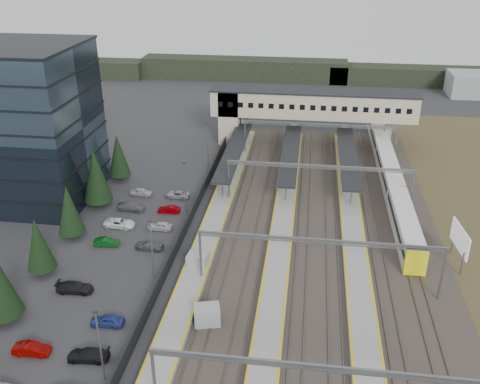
# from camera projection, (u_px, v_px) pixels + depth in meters

# --- Properties ---
(ground) EXTENTS (220.00, 220.00, 0.00)m
(ground) POSITION_uv_depth(u_px,v_px,m) (228.00, 249.00, 72.51)
(ground) COLOR #2B2B2D
(ground) RESTS_ON ground
(office_building) EXTENTS (24.30, 18.30, 24.30)m
(office_building) POSITION_uv_depth(u_px,v_px,m) (8.00, 124.00, 82.32)
(office_building) COLOR #354857
(office_building) RESTS_ON ground
(conifer_row) EXTENTS (4.42, 49.82, 9.50)m
(conifer_row) POSITION_uv_depth(u_px,v_px,m) (56.00, 220.00, 69.63)
(conifer_row) COLOR black
(conifer_row) RESTS_ON ground
(car_park) EXTENTS (10.48, 44.49, 1.27)m
(car_park) POSITION_uv_depth(u_px,v_px,m) (117.00, 260.00, 68.87)
(car_park) COLOR #B8B9BE
(car_park) RESTS_ON ground
(lampposts) EXTENTS (0.50, 53.25, 8.07)m
(lampposts) POSITION_uv_depth(u_px,v_px,m) (171.00, 212.00, 72.72)
(lampposts) COLOR slate
(lampposts) RESTS_ON ground
(fence) EXTENTS (0.08, 90.00, 2.00)m
(fence) POSITION_uv_depth(u_px,v_px,m) (189.00, 221.00, 77.33)
(fence) COLOR #26282B
(fence) RESTS_ON ground
(relay_cabin_near) EXTENTS (3.19, 2.66, 2.31)m
(relay_cabin_near) POSITION_uv_depth(u_px,v_px,m) (207.00, 316.00, 57.89)
(relay_cabin_near) COLOR #94989A
(relay_cabin_near) RESTS_ON ground
(relay_cabin_far) EXTENTS (2.74, 2.37, 2.30)m
(relay_cabin_far) POSITION_uv_depth(u_px,v_px,m) (198.00, 262.00, 67.43)
(relay_cabin_far) COLOR #94989A
(relay_cabin_far) RESTS_ON ground
(rail_corridor) EXTENTS (34.00, 90.00, 0.92)m
(rail_corridor) POSITION_uv_depth(u_px,v_px,m) (298.00, 233.00, 75.72)
(rail_corridor) COLOR #3A342D
(rail_corridor) RESTS_ON ground
(canopies) EXTENTS (23.10, 30.00, 3.28)m
(canopies) POSITION_uv_depth(u_px,v_px,m) (290.00, 152.00, 94.08)
(canopies) COLOR black
(canopies) RESTS_ON ground
(footbridge) EXTENTS (40.40, 6.40, 11.20)m
(footbridge) POSITION_uv_depth(u_px,v_px,m) (299.00, 106.00, 105.66)
(footbridge) COLOR #C4B599
(footbridge) RESTS_ON ground
(gantries) EXTENTS (28.40, 62.28, 7.17)m
(gantries) POSITION_uv_depth(u_px,v_px,m) (320.00, 205.00, 71.14)
(gantries) COLOR slate
(gantries) RESTS_ON ground
(train) EXTENTS (2.74, 57.24, 3.45)m
(train) POSITION_uv_depth(u_px,v_px,m) (389.00, 173.00, 90.89)
(train) COLOR silver
(train) RESTS_ON ground
(billboard) EXTENTS (0.77, 6.20, 5.33)m
(billboard) POSITION_uv_depth(u_px,v_px,m) (460.00, 240.00, 67.59)
(billboard) COLOR slate
(billboard) RESTS_ON ground
(treeline_far) EXTENTS (170.00, 19.00, 7.00)m
(treeline_far) POSITION_uv_depth(u_px,v_px,m) (361.00, 75.00, 150.78)
(treeline_far) COLOR black
(treeline_far) RESTS_ON ground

